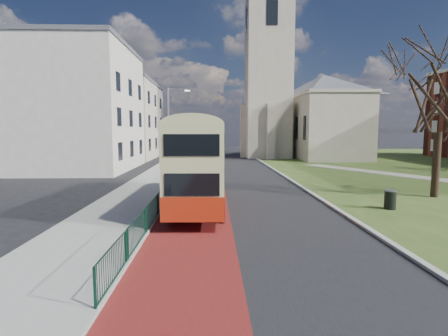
{
  "coord_description": "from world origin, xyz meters",
  "views": [
    {
      "loc": [
        -0.29,
        -15.56,
        4.11
      ],
      "look_at": [
        0.32,
        4.18,
        2.0
      ],
      "focal_mm": 28.0,
      "sensor_mm": 36.0,
      "label": 1
    }
  ],
  "objects_px": {
    "winter_tree_near": "(442,80)",
    "litter_bin": "(390,199)",
    "bus": "(200,158)",
    "streetlamp": "(170,126)"
  },
  "relations": [
    {
      "from": "streetlamp",
      "to": "winter_tree_near",
      "type": "height_order",
      "value": "winter_tree_near"
    },
    {
      "from": "streetlamp",
      "to": "bus",
      "type": "relative_size",
      "value": 0.73
    },
    {
      "from": "bus",
      "to": "winter_tree_near",
      "type": "relative_size",
      "value": 1.08
    },
    {
      "from": "winter_tree_near",
      "to": "litter_bin",
      "type": "height_order",
      "value": "winter_tree_near"
    },
    {
      "from": "litter_bin",
      "to": "streetlamp",
      "type": "bearing_deg",
      "value": 129.79
    },
    {
      "from": "litter_bin",
      "to": "bus",
      "type": "bearing_deg",
      "value": 172.24
    },
    {
      "from": "bus",
      "to": "winter_tree_near",
      "type": "bearing_deg",
      "value": 8.73
    },
    {
      "from": "bus",
      "to": "litter_bin",
      "type": "xyz_separation_m",
      "value": [
        9.93,
        -1.35,
        -2.07
      ]
    },
    {
      "from": "winter_tree_near",
      "to": "litter_bin",
      "type": "relative_size",
      "value": 10.18
    },
    {
      "from": "bus",
      "to": "streetlamp",
      "type": "bearing_deg",
      "value": 104.16
    }
  ]
}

